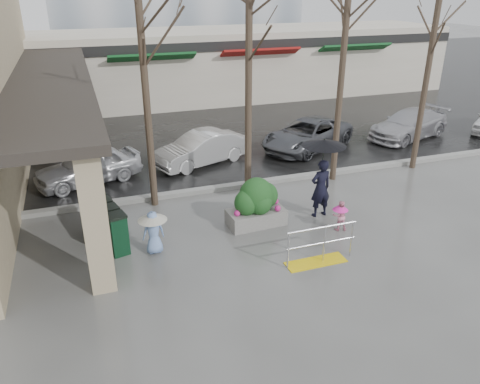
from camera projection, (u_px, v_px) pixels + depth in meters
ground at (252, 248)px, 12.62m from camera, size 120.00×120.00×0.00m
street_asphalt at (138, 89)px, 31.57m from camera, size 120.00×36.00×0.01m
curb at (211, 189)px, 16.04m from camera, size 120.00×0.30×0.15m
canopy_slab at (47, 73)px, 16.58m from camera, size 2.80×18.00×0.25m
pillar_front at (95, 221)px, 10.30m from camera, size 0.55×0.55×3.50m
pillar_back at (83, 137)px, 15.90m from camera, size 0.55×0.55×3.50m
storefront_row at (178, 66)px, 27.87m from camera, size 34.00×6.74×4.00m
handrail at (319, 249)px, 11.85m from camera, size 1.90×0.50×1.03m
tree_west at (141, 40)px, 13.04m from camera, size 3.20×3.20×6.80m
tree_midwest at (249, 31)px, 13.94m from camera, size 3.20×3.20×7.00m
tree_mideast at (345, 40)px, 15.09m from camera, size 3.20×3.20×6.50m
tree_east at (436, 20)px, 15.92m from camera, size 3.20×3.20×7.20m
woman at (322, 172)px, 13.82m from camera, size 1.30×1.30×2.47m
child_pink at (340, 214)px, 13.37m from camera, size 0.51×0.45×0.91m
child_blue at (153, 228)px, 12.15m from camera, size 0.77×0.77×1.19m
planter at (256, 203)px, 13.61m from camera, size 1.72×0.99×1.47m
news_boxes at (108, 222)px, 12.77m from camera, size 0.96×2.12×1.15m
car_a at (88, 166)px, 16.52m from camera, size 3.98×2.56×1.26m
car_b at (201, 149)px, 18.24m from camera, size 4.05×2.58×1.26m
car_c at (307, 134)px, 19.95m from camera, size 4.99×3.97×1.26m
car_d at (409, 124)px, 21.35m from camera, size 4.68×3.03×1.26m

